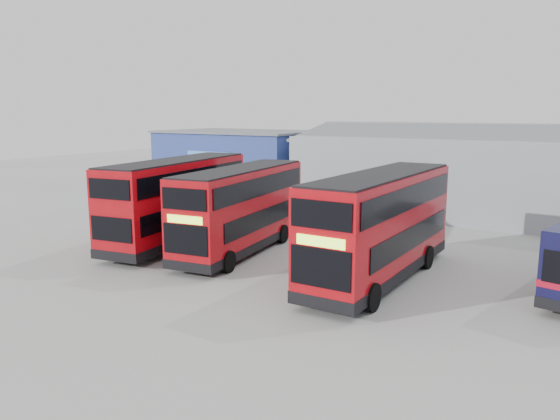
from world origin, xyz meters
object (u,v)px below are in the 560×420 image
object	(u,v)px
office_block	(241,162)
double_decker_left	(178,202)
panel_van	(179,188)
maintenance_shed	(540,176)
double_decker_right	(380,227)
double_decker_centre	(241,210)

from	to	relation	value
office_block	double_decker_left	distance (m)	17.12
office_block	panel_van	size ratio (longest dim) A/B	2.33
maintenance_shed	double_decker_left	xyz separation A→B (m)	(-14.72, -17.49, -0.47)
office_block	panel_van	xyz separation A→B (m)	(-0.56, -6.82, -1.38)
office_block	double_decker_right	bearing A→B (deg)	-40.85
office_block	double_decker_right	world-z (taller)	office_block
maintenance_shed	double_decker_right	world-z (taller)	maintenance_shed
double_decker_right	double_decker_left	bearing A→B (deg)	178.26
panel_van	double_decker_right	bearing A→B (deg)	-4.72
double_decker_centre	double_decker_right	xyz separation A→B (m)	(7.28, -0.65, 0.12)
office_block	double_decker_left	xyz separation A→B (m)	(7.28, -15.49, -0.45)
double_decker_centre	double_decker_left	bearing A→B (deg)	175.94
double_decker_right	panel_van	xyz separation A→B (m)	(-18.92, 9.05, -0.94)
panel_van	double_decker_centre	bearing A→B (deg)	-14.99
maintenance_shed	double_decker_right	bearing A→B (deg)	-101.53
office_block	double_decker_left	bearing A→B (deg)	-64.82
maintenance_shed	panel_van	size ratio (longest dim) A/B	5.78
office_block	double_decker_centre	size ratio (longest dim) A/B	1.26
office_block	double_decker_centre	bearing A→B (deg)	-53.97
double_decker_right	panel_van	bearing A→B (deg)	154.66
double_decker_right	office_block	bearing A→B (deg)	139.37
office_block	panel_van	distance (m)	6.98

